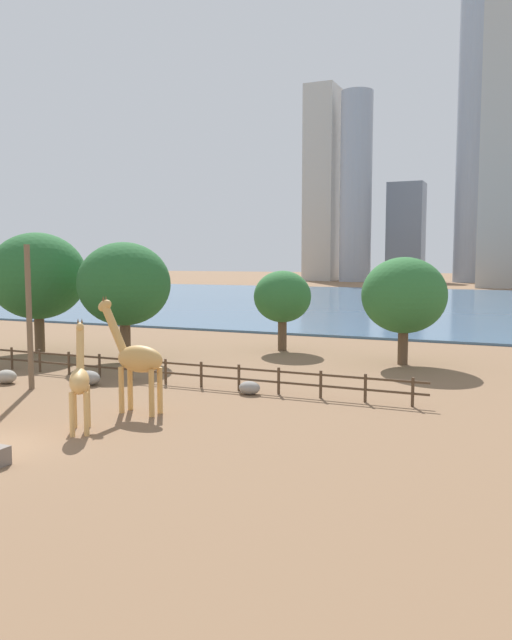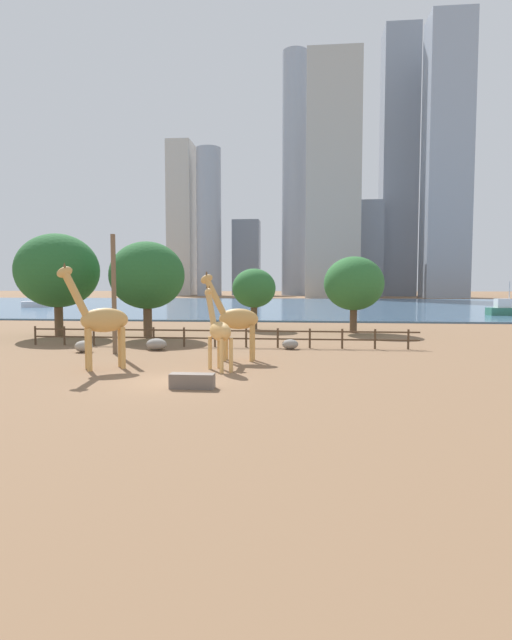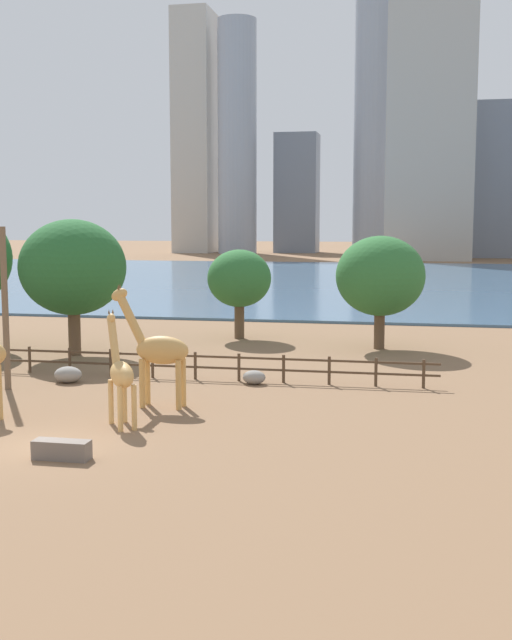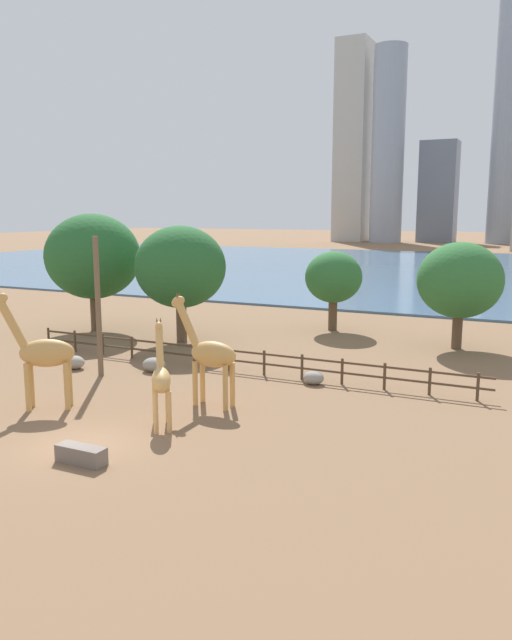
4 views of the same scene
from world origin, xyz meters
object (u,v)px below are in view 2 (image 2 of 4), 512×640
object	(u,v)px
boulder_small	(290,344)
tree_left_small	(57,271)
utility_pole	(114,294)
feeding_trough	(192,381)
giraffe_young	(101,320)
tree_left_large	(354,284)
boat_tug	(506,310)
boat_ferry	(38,303)
boulder_near_fence	(156,344)
tree_center_broad	(147,276)
tree_right_tall	(254,289)
boulder_by_pole	(84,346)
giraffe_tall	(219,331)
giraffe_companion	(235,319)

from	to	relation	value
boulder_small	tree_left_small	xyz separation A→B (m)	(-19.09, 6.67, 4.97)
utility_pole	boulder_small	world-z (taller)	utility_pole
utility_pole	feeding_trough	size ratio (longest dim) A/B	3.99
giraffe_young	tree_left_large	size ratio (longest dim) A/B	0.79
boat_tug	boat_ferry	bearing A→B (deg)	160.42
boulder_near_fence	feeding_trough	world-z (taller)	boulder_near_fence
boulder_near_fence	tree_center_broad	bearing A→B (deg)	111.69
giraffe_young	utility_pole	distance (m)	5.68
boulder_small	tree_right_tall	distance (m)	15.00
giraffe_young	utility_pole	xyz separation A→B (m)	(-1.41, 5.39, 1.13)
tree_right_tall	boat_ferry	world-z (taller)	tree_right_tall
utility_pole	boulder_by_pole	bearing A→B (deg)	166.45
tree_left_small	tree_left_large	bearing A→B (deg)	11.37
tree_center_broad	giraffe_young	bearing A→B (deg)	-80.91
tree_right_tall	tree_center_broad	bearing A→B (deg)	-133.24
utility_pole	boulder_small	distance (m)	11.45
boulder_near_fence	boulder_by_pole	world-z (taller)	boulder_near_fence
tree_left_large	boat_tug	xyz separation A→B (m)	(21.66, 23.37, -3.32)
boulder_small	tree_left_large	size ratio (longest dim) A/B	0.16
utility_pole	tree_left_small	distance (m)	13.23
boulder_by_pole	feeding_trough	distance (m)	13.47
giraffe_tall	utility_pole	size ratio (longest dim) A/B	0.58
giraffe_companion	utility_pole	bearing A→B (deg)	-12.73
tree_center_broad	tree_right_tall	xyz separation A→B (m)	(7.61, 8.09, -1.08)
giraffe_companion	boat_tug	xyz separation A→B (m)	(29.67, 40.09, -1.39)
giraffe_companion	boat_ferry	distance (m)	70.60
feeding_trough	giraffe_companion	bearing A→B (deg)	84.50
giraffe_companion	tree_center_broad	world-z (taller)	tree_center_broad
boulder_near_fence	boulder_by_pole	xyz separation A→B (m)	(-4.21, -1.37, -0.02)
giraffe_companion	boat_ferry	bearing A→B (deg)	-51.23
tree_left_large	utility_pole	bearing A→B (deg)	-136.58
giraffe_tall	utility_pole	xyz separation A→B (m)	(-7.26, 5.12, 1.65)
boulder_by_pole	tree_right_tall	size ratio (longest dim) A/B	0.20
boulder_small	giraffe_tall	bearing A→B (deg)	-111.14
feeding_trough	boat_ferry	xyz separation A→B (m)	(-42.03, 63.63, 0.66)
boulder_small	feeding_trough	xyz separation A→B (m)	(-3.59, -12.62, -0.02)
giraffe_young	tree_left_small	bearing A→B (deg)	-89.95
utility_pole	tree_left_large	distance (m)	21.52
boat_tug	tree_right_tall	bearing A→B (deg)	-152.80
utility_pole	feeding_trough	bearing A→B (deg)	-53.69
utility_pole	boulder_near_fence	xyz separation A→B (m)	(1.99, 1.91, -3.21)
boat_tug	boulder_by_pole	bearing A→B (deg)	-143.45
giraffe_young	tree_left_small	distance (m)	18.50
tree_left_large	boat_ferry	size ratio (longest dim) A/B	1.23
tree_center_broad	tree_left_small	distance (m)	7.72
giraffe_companion	tree_left_large	size ratio (longest dim) A/B	0.75
tree_left_large	boat_tug	world-z (taller)	tree_left_large
tree_right_tall	boat_tug	distance (m)	37.13
tree_left_small	tree_right_tall	bearing A→B (deg)	25.86
tree_center_broad	feeding_trough	bearing A→B (deg)	-67.21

